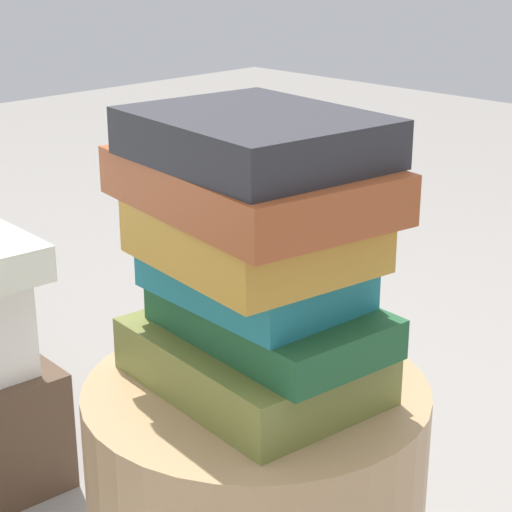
{
  "coord_description": "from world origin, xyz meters",
  "views": [
    {
      "loc": [
        -0.66,
        0.66,
        0.93
      ],
      "look_at": [
        0.0,
        0.0,
        0.6
      ],
      "focal_mm": 64.48,
      "sensor_mm": 36.0,
      "label": 1
    }
  ],
  "objects": [
    {
      "name": "book_teal",
      "position": [
        0.01,
        -0.01,
        0.57
      ],
      "size": [
        0.24,
        0.17,
        0.05
      ],
      "primitive_type": "cube",
      "rotation": [
        0.0,
        0.0,
        -0.07
      ],
      "color": "#1E727F",
      "rests_on": "book_forest"
    },
    {
      "name": "book_charcoal",
      "position": [
        -0.01,
        0.01,
        0.73
      ],
      "size": [
        0.27,
        0.23,
        0.05
      ],
      "primitive_type": "cube",
      "rotation": [
        0.0,
        0.0,
        -0.12
      ],
      "color": "#28282D",
      "rests_on": "book_rust"
    },
    {
      "name": "book_forest",
      "position": [
        -0.01,
        -0.01,
        0.52
      ],
      "size": [
        0.28,
        0.19,
        0.04
      ],
      "primitive_type": "cube",
      "rotation": [
        0.0,
        0.0,
        -0.11
      ],
      "color": "#1E512D",
      "rests_on": "book_olive"
    },
    {
      "name": "book_rust",
      "position": [
        0.0,
        0.01,
        0.68
      ],
      "size": [
        0.33,
        0.25,
        0.05
      ],
      "primitive_type": "cube",
      "rotation": [
        0.0,
        0.0,
        -0.17
      ],
      "color": "#994723",
      "rests_on": "book_ochre"
    },
    {
      "name": "book_ochre",
      "position": [
        -0.01,
        0.01,
        0.63
      ],
      "size": [
        0.26,
        0.22,
        0.06
      ],
      "primitive_type": "cube",
      "rotation": [
        0.0,
        0.0,
        -0.14
      ],
      "color": "#B7842D",
      "rests_on": "book_teal"
    },
    {
      "name": "book_olive",
      "position": [
        0.01,
        -0.0,
        0.47
      ],
      "size": [
        0.3,
        0.23,
        0.06
      ],
      "primitive_type": "cube",
      "rotation": [
        0.0,
        0.0,
        -0.11
      ],
      "color": "olive",
      "rests_on": "side_table"
    }
  ]
}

